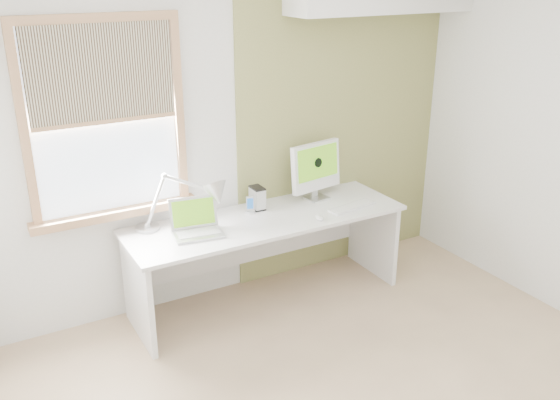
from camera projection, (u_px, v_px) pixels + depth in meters
room at (374, 210)px, 3.31m from camera, size 4.04×3.54×2.64m
accent_wall at (342, 121)px, 5.18m from camera, size 2.00×0.02×2.60m
window at (106, 122)px, 4.15m from camera, size 1.20×0.14×1.42m
desk at (263, 237)px, 4.79m from camera, size 2.20×0.70×0.73m
desk_lamp at (204, 198)px, 4.44m from camera, size 0.71×0.43×0.42m
laptop at (196, 225)px, 4.39m from camera, size 0.39×0.33×0.25m
phone_dock at (250, 208)px, 4.74m from camera, size 0.09×0.09×0.14m
external_drive at (257, 198)px, 4.81m from camera, size 0.09×0.14×0.18m
imac at (316, 168)px, 4.96m from camera, size 0.49×0.19×0.47m
keyboard at (352, 207)px, 4.85m from camera, size 0.44×0.19×0.02m
mouse at (320, 218)px, 4.62m from camera, size 0.07×0.11×0.03m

